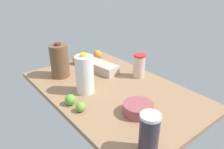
% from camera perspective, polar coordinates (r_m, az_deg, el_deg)
% --- Properties ---
extents(countertop, '(1.20, 0.76, 0.03)m').
position_cam_1_polar(countertop, '(1.44, 0.00, -4.12)').
color(countertop, '#956F4F').
rests_on(countertop, ground).
extents(mixing_bowl, '(0.17, 0.17, 0.06)m').
position_cam_1_polar(mixing_bowl, '(1.19, 6.84, -8.83)').
color(mixing_bowl, '#9C4B4F').
rests_on(mixing_bowl, countertop).
extents(chocolate_milk_jug, '(0.13, 0.13, 0.25)m').
position_cam_1_polar(chocolate_milk_jug, '(1.60, -13.56, 3.48)').
color(chocolate_milk_jug, brown).
rests_on(chocolate_milk_jug, countertop).
extents(milk_jug, '(0.11, 0.11, 0.26)m').
position_cam_1_polar(milk_jug, '(1.35, -7.15, -0.00)').
color(milk_jug, white).
rests_on(milk_jug, countertop).
extents(tumbler_cup, '(0.09, 0.09, 0.17)m').
position_cam_1_polar(tumbler_cup, '(1.57, 7.09, 2.32)').
color(tumbler_cup, beige).
rests_on(tumbler_cup, countertop).
extents(egg_carton, '(0.29, 0.15, 0.07)m').
position_cam_1_polar(egg_carton, '(1.67, -2.89, 1.97)').
color(egg_carton, beige).
rests_on(egg_carton, countertop).
extents(shaker_bottle, '(0.09, 0.09, 0.19)m').
position_cam_1_polar(shaker_bottle, '(0.94, 9.65, -15.01)').
color(shaker_bottle, '#362E39').
rests_on(shaker_bottle, countertop).
extents(orange_by_jug, '(0.07, 0.07, 0.07)m').
position_cam_1_polar(orange_by_jug, '(1.92, -3.76, 5.29)').
color(orange_by_jug, orange).
rests_on(orange_by_jug, countertop).
extents(lime_near_front, '(0.06, 0.06, 0.06)m').
position_cam_1_polar(lime_near_front, '(1.28, -10.84, -6.44)').
color(lime_near_front, '#62AB32').
rests_on(lime_near_front, countertop).
extents(orange_beside_bowl, '(0.07, 0.07, 0.07)m').
position_cam_1_polar(orange_beside_bowl, '(1.82, -9.18, 3.85)').
color(orange_beside_bowl, orange).
rests_on(orange_beside_bowl, countertop).
extents(lime_loose, '(0.05, 0.05, 0.05)m').
position_cam_1_polar(lime_loose, '(1.21, -8.18, -8.40)').
color(lime_loose, '#6CAA36').
rests_on(lime_loose, countertop).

